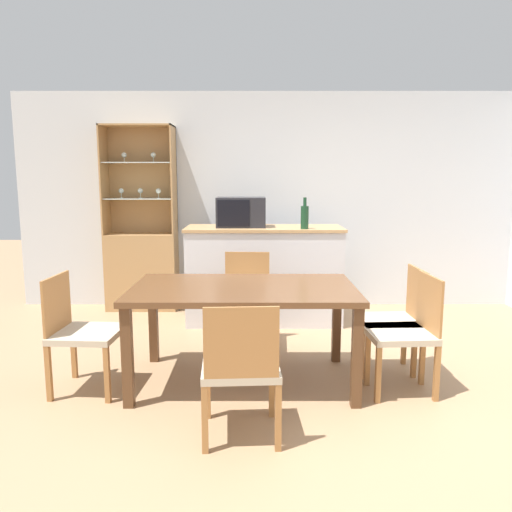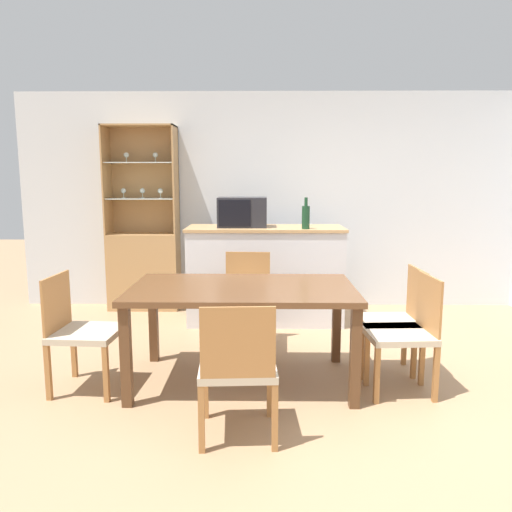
{
  "view_description": "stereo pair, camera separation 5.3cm",
  "coord_description": "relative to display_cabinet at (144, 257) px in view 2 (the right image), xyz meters",
  "views": [
    {
      "loc": [
        -0.54,
        -3.41,
        1.56
      ],
      "look_at": [
        -0.55,
        1.07,
        0.85
      ],
      "focal_mm": 35.0,
      "sensor_mm": 36.0,
      "label": 1
    },
    {
      "loc": [
        -0.49,
        -3.41,
        1.56
      ],
      "look_at": [
        -0.55,
        1.07,
        0.85
      ],
      "focal_mm": 35.0,
      "sensor_mm": 36.0,
      "label": 2
    }
  ],
  "objects": [
    {
      "name": "ground_plane",
      "position": [
        1.9,
        -2.43,
        -0.62
      ],
      "size": [
        18.0,
        18.0,
        0.0
      ],
      "primitive_type": "plane",
      "color": "#A37F5B"
    },
    {
      "name": "wall_back",
      "position": [
        1.9,
        0.2,
        0.66
      ],
      "size": [
        6.8,
        0.06,
        2.55
      ],
      "color": "silver",
      "rests_on": "ground_plane"
    },
    {
      "name": "kitchen_counter",
      "position": [
        1.44,
        -0.54,
        -0.1
      ],
      "size": [
        1.67,
        0.65,
        1.03
      ],
      "color": "silver",
      "rests_on": "ground_plane"
    },
    {
      "name": "display_cabinet",
      "position": [
        0.0,
        0.0,
        0.0
      ],
      "size": [
        0.82,
        0.36,
        2.15
      ],
      "color": "tan",
      "rests_on": "ground_plane"
    },
    {
      "name": "dining_table",
      "position": [
        1.26,
        -2.19,
        0.05
      ],
      "size": [
        1.68,
        0.99,
        0.75
      ],
      "color": "brown",
      "rests_on": "ground_plane"
    },
    {
      "name": "dining_chair_head_near",
      "position": [
        1.26,
        -3.02,
        -0.17
      ],
      "size": [
        0.48,
        0.48,
        0.86
      ],
      "rotation": [
        0.0,
        0.0,
        0.06
      ],
      "color": "#C1B299",
      "rests_on": "ground_plane"
    },
    {
      "name": "dining_chair_side_left_near",
      "position": [
        0.08,
        -2.33,
        -0.17
      ],
      "size": [
        0.49,
        0.49,
        0.86
      ],
      "rotation": [
        0.0,
        0.0,
        -1.63
      ],
      "color": "#C1B299",
      "rests_on": "ground_plane"
    },
    {
      "name": "dining_chair_head_far",
      "position": [
        1.26,
        -1.35,
        -0.17
      ],
      "size": [
        0.48,
        0.48,
        0.86
      ],
      "rotation": [
        0.0,
        0.0,
        3.1
      ],
      "color": "#C1B299",
      "rests_on": "ground_plane"
    },
    {
      "name": "dining_chair_side_right_near",
      "position": [
        2.44,
        -2.33,
        -0.17
      ],
      "size": [
        0.49,
        0.49,
        0.86
      ],
      "rotation": [
        0.0,
        0.0,
        1.64
      ],
      "color": "#C1B299",
      "rests_on": "ground_plane"
    },
    {
      "name": "dining_chair_side_right_far",
      "position": [
        2.44,
        -2.04,
        -0.17
      ],
      "size": [
        0.47,
        0.47,
        0.86
      ],
      "rotation": [
        0.0,
        0.0,
        1.61
      ],
      "color": "#C1B299",
      "rests_on": "ground_plane"
    },
    {
      "name": "microwave",
      "position": [
        1.19,
        -0.53,
        0.57
      ],
      "size": [
        0.52,
        0.35,
        0.31
      ],
      "color": "#232328",
      "rests_on": "kitchen_counter"
    },
    {
      "name": "wine_bottle",
      "position": [
        1.85,
        -0.75,
        0.54
      ],
      "size": [
        0.08,
        0.08,
        0.32
      ],
      "color": "#193D23",
      "rests_on": "kitchen_counter"
    }
  ]
}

